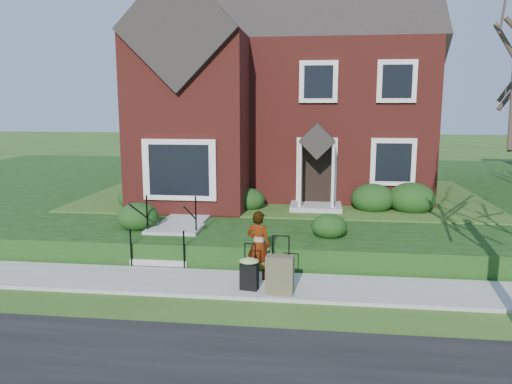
% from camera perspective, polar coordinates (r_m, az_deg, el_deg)
% --- Properties ---
extents(ground, '(120.00, 120.00, 0.00)m').
position_cam_1_polar(ground, '(10.96, 0.18, -10.81)').
color(ground, '#2D5119').
rests_on(ground, ground).
extents(sidewalk, '(60.00, 1.60, 0.08)m').
position_cam_1_polar(sidewalk, '(10.94, 0.18, -10.61)').
color(sidewalk, '#9E9B93').
rests_on(sidewalk, ground).
extents(terrace, '(44.00, 20.00, 0.60)m').
position_cam_1_polar(terrace, '(21.55, 14.38, 0.03)').
color(terrace, black).
rests_on(terrace, ground).
extents(walkway, '(1.20, 6.00, 0.06)m').
position_cam_1_polar(walkway, '(15.96, -6.58, -1.90)').
color(walkway, '#9E9B93').
rests_on(walkway, terrace).
extents(main_house, '(10.40, 10.20, 9.40)m').
position_cam_1_polar(main_house, '(19.89, 3.02, 13.88)').
color(main_house, maroon).
rests_on(main_house, terrace).
extents(front_steps, '(1.40, 2.02, 1.50)m').
position_cam_1_polar(front_steps, '(13.04, -9.84, -5.37)').
color(front_steps, '#9E9B93').
rests_on(front_steps, ground).
extents(foundation_shrubs, '(10.00, 4.52, 1.01)m').
position_cam_1_polar(foundation_shrubs, '(15.27, 4.78, -0.83)').
color(foundation_shrubs, black).
rests_on(foundation_shrubs, terrace).
extents(woman, '(0.65, 0.54, 1.53)m').
position_cam_1_polar(woman, '(11.02, 0.29, -6.07)').
color(woman, '#999999').
rests_on(woman, sidewalk).
extents(suitcase_black, '(0.45, 0.39, 0.99)m').
position_cam_1_polar(suitcase_black, '(10.47, -0.78, -9.12)').
color(suitcase_black, black).
rests_on(suitcase_black, sidewalk).
extents(suitcase_olive, '(0.58, 0.35, 1.21)m').
position_cam_1_polar(suitcase_olive, '(10.25, 2.75, -9.42)').
color(suitcase_olive, brown).
rests_on(suitcase_olive, sidewalk).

